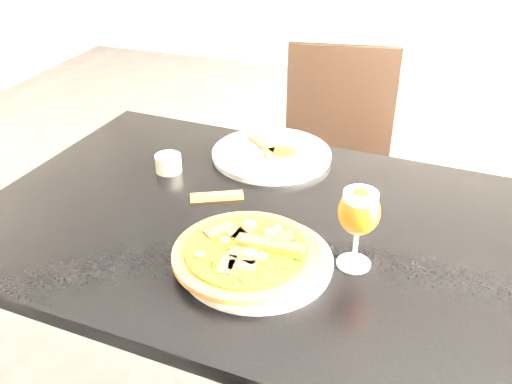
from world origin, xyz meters
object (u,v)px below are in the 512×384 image
at_px(chair_far, 335,164).
at_px(beer_glass, 359,212).
at_px(dining_table, 260,254).
at_px(pizza, 247,252).

distance_m(chair_far, beer_glass, 1.01).
bearing_deg(dining_table, pizza, -77.33).
height_order(dining_table, pizza, pizza).
bearing_deg(pizza, chair_far, 91.99).
xyz_separation_m(chair_far, pizza, (0.03, -0.97, 0.30)).
bearing_deg(pizza, dining_table, 99.84).
height_order(dining_table, beer_glass, beer_glass).
bearing_deg(dining_table, beer_glass, -18.51).
bearing_deg(dining_table, chair_far, 93.38).
xyz_separation_m(chair_far, beer_glass, (0.22, -0.90, 0.39)).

